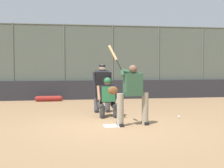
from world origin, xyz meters
TOP-DOWN VIEW (x-y plane):
  - ground_plane at (0.00, 0.00)m, footprint 160.00×160.00m
  - home_plate_marker at (0.00, 0.00)m, footprint 0.43×0.43m
  - backstop_fence at (0.00, -6.68)m, footprint 20.66×0.08m
  - padding_wall at (0.00, -6.58)m, footprint 20.17×0.18m
  - bleachers_beyond at (3.68, -9.19)m, footprint 14.41×2.50m
  - batter_at_plate at (-0.55, 0.01)m, footprint 1.08×0.56m
  - catcher_behind_plate at (-0.12, -1.45)m, footprint 0.65×0.76m
  - umpire_home at (-0.07, -2.42)m, footprint 0.66×0.40m
  - baseball_loose at (-2.21, -0.90)m, footprint 0.07×0.07m
  - equipment_bag_dugout_side at (1.85, -6.05)m, footprint 1.23×0.25m

SIDE VIEW (x-z plane):
  - ground_plane at x=0.00m, z-range 0.00..0.00m
  - home_plate_marker at x=0.00m, z-range 0.00..0.01m
  - baseball_loose at x=-2.21m, z-range 0.00..0.07m
  - equipment_bag_dugout_side at x=1.85m, z-range 0.00..0.25m
  - padding_wall at x=0.00m, z-range 0.00..0.89m
  - bleachers_beyond at x=3.68m, z-range -0.26..1.22m
  - catcher_behind_plate at x=-0.12m, z-range 0.02..1.25m
  - umpire_home at x=-0.07m, z-range 0.06..1.68m
  - batter_at_plate at x=-0.55m, z-range -0.20..1.95m
  - backstop_fence at x=0.00m, z-range 0.09..3.60m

